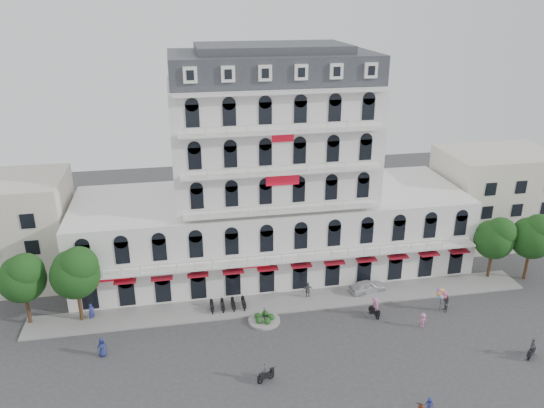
{
  "coord_description": "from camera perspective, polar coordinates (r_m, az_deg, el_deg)",
  "views": [
    {
      "loc": [
        -10.51,
        -38.46,
        30.61
      ],
      "look_at": [
        -1.46,
        10.0,
        11.04
      ],
      "focal_mm": 35.0,
      "sensor_mm": 36.0,
      "label": 1
    }
  ],
  "objects": [
    {
      "name": "pedestrian_mid",
      "position": [
        57.84,
        3.88,
        -9.25
      ],
      "size": [
        1.14,
        0.52,
        1.91
      ],
      "primitive_type": "imported",
      "rotation": [
        0.0,
        0.0,
        3.09
      ],
      "color": "#56565E",
      "rests_on": "ground"
    },
    {
      "name": "tree_east_outer",
      "position": [
        66.07,
        26.26,
        -3.02
      ],
      "size": [
        4.65,
        4.65,
        8.05
      ],
      "color": "#382314",
      "rests_on": "ground"
    },
    {
      "name": "parked_car",
      "position": [
        59.84,
        10.24,
        -8.73
      ],
      "size": [
        4.35,
        2.37,
        1.4
      ],
      "primitive_type": "imported",
      "rotation": [
        0.0,
        0.0,
        1.75
      ],
      "color": "silver",
      "rests_on": "ground"
    },
    {
      "name": "tree_west_outer",
      "position": [
        56.77,
        -25.29,
        -7.04
      ],
      "size": [
        4.5,
        4.48,
        7.76
      ],
      "color": "#382314",
      "rests_on": "ground"
    },
    {
      "name": "balloon_vendor",
      "position": [
        58.16,
        18.06,
        -9.86
      ],
      "size": [
        1.37,
        1.32,
        2.45
      ],
      "color": "#505257",
      "rests_on": "ground"
    },
    {
      "name": "ground",
      "position": [
        50.27,
        3.88,
        -15.93
      ],
      "size": [
        120.0,
        120.0,
        0.0
      ],
      "primitive_type": "plane",
      "color": "#38383A",
      "rests_on": "ground"
    },
    {
      "name": "pedestrian_far",
      "position": [
        57.2,
        -18.84,
        -10.93
      ],
      "size": [
        0.8,
        0.73,
        1.84
      ],
      "primitive_type": "imported",
      "rotation": [
        0.0,
        0.0,
        0.56
      ],
      "color": "navy",
      "rests_on": "ground"
    },
    {
      "name": "tree_east_inner",
      "position": [
        64.7,
        22.85,
        -3.28
      ],
      "size": [
        4.4,
        4.37,
        7.57
      ],
      "color": "#382314",
      "rests_on": "ground"
    },
    {
      "name": "rider_east",
      "position": [
        45.36,
        16.53,
        -20.3
      ],
      "size": [
        1.43,
        1.18,
        1.95
      ],
      "rotation": [
        0.0,
        0.0,
        2.5
      ],
      "color": "maroon",
      "rests_on": "ground"
    },
    {
      "name": "rider_west",
      "position": [
        46.95,
        -0.68,
        -17.72
      ],
      "size": [
        1.6,
        0.93,
        1.94
      ],
      "rotation": [
        0.0,
        0.0,
        0.42
      ],
      "color": "black",
      "rests_on": "ground"
    },
    {
      "name": "pedestrian_right",
      "position": [
        55.31,
        15.89,
        -11.94
      ],
      "size": [
        1.02,
        0.6,
        1.55
      ],
      "primitive_type": "imported",
      "rotation": [
        0.0,
        0.0,
        3.17
      ],
      "color": "#C367A1",
      "rests_on": "ground"
    },
    {
      "name": "parked_scooter_row",
      "position": [
        56.46,
        -4.75,
        -11.27
      ],
      "size": [
        4.4,
        1.8,
        1.1
      ],
      "primitive_type": null,
      "color": "black",
      "rests_on": "ground"
    },
    {
      "name": "tree_west_inner",
      "position": [
        55.04,
        -20.41,
        -6.77
      ],
      "size": [
        4.76,
        4.76,
        8.25
      ],
      "color": "#382314",
      "rests_on": "ground"
    },
    {
      "name": "rider_center",
      "position": [
        55.62,
        10.99,
        -10.77
      ],
      "size": [
        0.91,
        1.67,
        2.19
      ],
      "rotation": [
        0.0,
        0.0,
        4.98
      ],
      "color": "black",
      "rests_on": "ground"
    },
    {
      "name": "main_building",
      "position": [
        61.03,
        -0.03,
        1.87
      ],
      "size": [
        45.0,
        15.0,
        25.8
      ],
      "color": "silver",
      "rests_on": "ground"
    },
    {
      "name": "flank_building_west",
      "position": [
        66.36,
        -26.8,
        -2.59
      ],
      "size": [
        14.0,
        10.0,
        12.0
      ],
      "primitive_type": "cube",
      "color": "beige",
      "rests_on": "ground"
    },
    {
      "name": "flank_building_east",
      "position": [
        75.26,
        22.74,
        0.81
      ],
      "size": [
        14.0,
        10.0,
        12.0
      ],
      "primitive_type": "cube",
      "color": "beige",
      "rests_on": "ground"
    },
    {
      "name": "rider_northeast",
      "position": [
        54.63,
        26.19,
        -13.76
      ],
      "size": [
        1.41,
        1.2,
        2.03
      ],
      "rotation": [
        0.0,
        0.0,
        3.8
      ],
      "color": "black",
      "rests_on": "ground"
    },
    {
      "name": "pedestrian_left",
      "position": [
        51.87,
        -17.82,
        -14.45
      ],
      "size": [
        1.04,
        0.81,
        1.87
      ],
      "primitive_type": "imported",
      "rotation": [
        0.0,
        0.0,
        0.27
      ],
      "color": "navy",
      "rests_on": "ground"
    },
    {
      "name": "sidewalk",
      "position": [
        57.4,
        1.64,
        -10.49
      ],
      "size": [
        53.0,
        4.0,
        0.16
      ],
      "primitive_type": "cube",
      "color": "gray",
      "rests_on": "ground"
    },
    {
      "name": "traffic_island",
      "position": [
        54.36,
        -0.84,
        -12.3
      ],
      "size": [
        3.2,
        3.2,
        1.6
      ],
      "color": "gray",
      "rests_on": "ground"
    }
  ]
}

